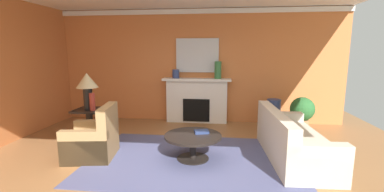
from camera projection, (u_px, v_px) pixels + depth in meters
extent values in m
plane|color=olive|center=(175.00, 163.00, 4.48)|extent=(9.32, 9.32, 0.00)
cube|color=#CC723D|center=(194.00, 66.00, 7.04)|extent=(7.77, 0.12, 2.98)
cube|color=white|center=(194.00, 11.00, 6.73)|extent=(7.77, 0.08, 0.12)
cube|color=#4C517A|center=(193.00, 159.00, 4.63)|extent=(3.61, 2.46, 0.01)
cube|color=white|center=(197.00, 101.00, 6.99)|extent=(1.60, 0.25, 1.12)
cube|color=black|center=(197.00, 109.00, 7.01)|extent=(0.70, 0.26, 0.60)
cube|color=white|center=(197.00, 80.00, 6.86)|extent=(1.80, 0.35, 0.06)
cube|color=silver|center=(197.00, 55.00, 6.90)|extent=(1.12, 0.04, 0.89)
cube|color=beige|center=(294.00, 146.00, 4.63)|extent=(1.03, 2.15, 0.45)
cube|color=beige|center=(275.00, 123.00, 4.58)|extent=(0.33, 2.11, 0.40)
cube|color=beige|center=(316.00, 165.00, 3.68)|extent=(0.91, 0.25, 0.62)
cube|color=beige|center=(280.00, 127.00, 5.55)|extent=(0.91, 0.25, 0.62)
cube|color=#9E7A4C|center=(91.00, 145.00, 4.69)|extent=(0.91, 0.91, 0.44)
cube|color=#9E7A4C|center=(108.00, 120.00, 4.62)|extent=(0.28, 0.82, 0.51)
cube|color=#9E7A4C|center=(97.00, 135.00, 5.00)|extent=(0.81, 0.26, 0.60)
cube|color=#9E7A4C|center=(84.00, 148.00, 4.35)|extent=(0.81, 0.26, 0.60)
cylinder|color=black|center=(193.00, 136.00, 4.55)|extent=(1.00, 1.00, 0.04)
cylinder|color=black|center=(193.00, 148.00, 4.59)|extent=(0.12, 0.12, 0.41)
cylinder|color=black|center=(193.00, 159.00, 4.62)|extent=(0.56, 0.56, 0.03)
cube|color=black|center=(89.00, 110.00, 5.45)|extent=(0.56, 0.56, 0.04)
cube|color=black|center=(90.00, 126.00, 5.51)|extent=(0.10, 0.10, 0.66)
cube|color=black|center=(91.00, 140.00, 5.56)|extent=(0.45, 0.45, 0.04)
cylinder|color=black|center=(88.00, 98.00, 5.41)|extent=(0.18, 0.18, 0.45)
cone|color=#C6B284|center=(87.00, 80.00, 5.34)|extent=(0.44, 0.44, 0.30)
cylinder|color=navy|center=(176.00, 74.00, 6.87)|extent=(0.18, 0.18, 0.23)
cylinder|color=navy|center=(273.00, 114.00, 6.50)|extent=(0.33, 0.33, 0.72)
cylinder|color=#9E3328|center=(92.00, 102.00, 5.28)|extent=(0.11, 0.11, 0.36)
cylinder|color=#33703D|center=(218.00, 70.00, 6.73)|extent=(0.17, 0.17, 0.45)
cube|color=navy|center=(202.00, 132.00, 4.65)|extent=(0.28, 0.22, 0.05)
cylinder|color=#A8754C|center=(301.00, 126.00, 6.19)|extent=(0.32, 0.32, 0.30)
sphere|color=#28602D|center=(302.00, 109.00, 6.13)|extent=(0.56, 0.56, 0.56)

